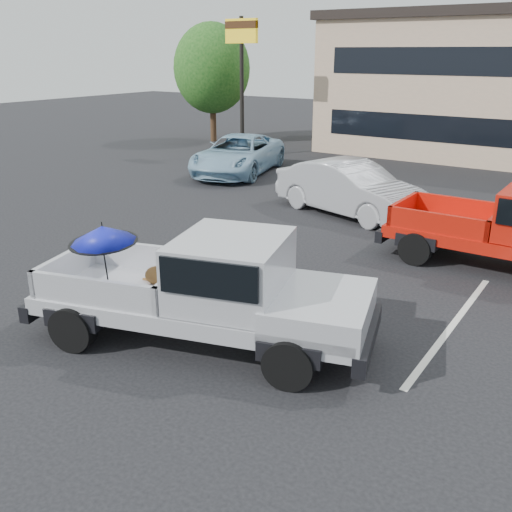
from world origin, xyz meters
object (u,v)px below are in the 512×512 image
object	(u,v)px
tree_left	(212,68)
silver_pickup	(217,285)
blue_suv	(238,155)
motel_sign	(242,49)
silver_sedan	(350,188)

from	to	relation	value
tree_left	silver_pickup	size ratio (longest dim) A/B	1.00
tree_left	blue_suv	size ratio (longest dim) A/B	1.12
motel_sign	silver_sedan	bearing A→B (deg)	-37.21
blue_suv	tree_left	bearing A→B (deg)	119.70
tree_left	silver_sedan	world-z (taller)	tree_left
silver_pickup	silver_sedan	size ratio (longest dim) A/B	1.26
silver_sedan	blue_suv	xyz separation A→B (m)	(-6.25, 3.08, -0.04)
silver_pickup	motel_sign	bearing A→B (deg)	107.86
motel_sign	tree_left	world-z (taller)	tree_left
motel_sign	silver_pickup	distance (m)	18.23
tree_left	silver_sedan	bearing A→B (deg)	-37.10
motel_sign	blue_suv	size ratio (longest dim) A/B	1.12
tree_left	silver_sedan	distance (m)	15.72
silver_pickup	blue_suv	bearing A→B (deg)	108.18
silver_pickup	silver_sedan	distance (m)	8.69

